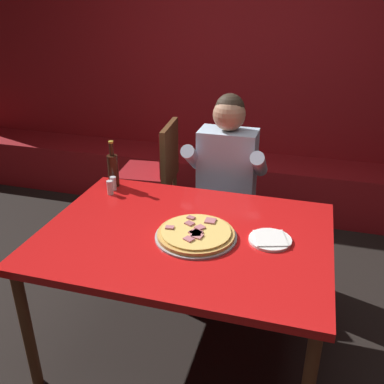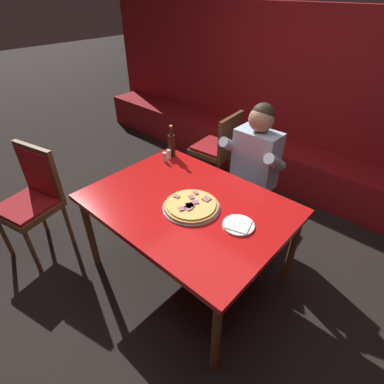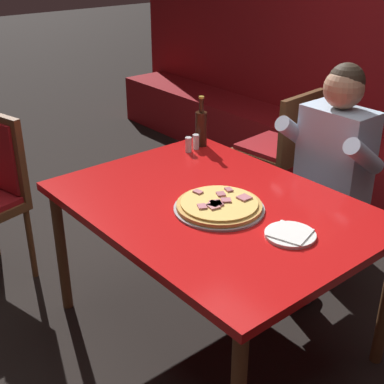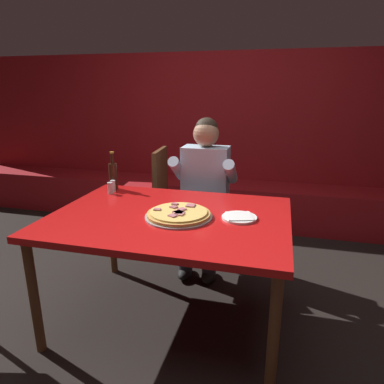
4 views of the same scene
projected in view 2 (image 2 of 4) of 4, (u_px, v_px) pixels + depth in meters
name	position (u px, v px, depth m)	size (l,w,h in m)	color
ground_plane	(188.00, 271.00, 2.60)	(24.00, 24.00, 0.00)	black
booth_wall_panel	(319.00, 102.00, 3.38)	(6.80, 0.16, 1.90)	maroon
booth_bench	(293.00, 168.00, 3.60)	(6.46, 0.48, 0.46)	maroon
main_dining_table	(187.00, 210.00, 2.21)	(1.45, 1.07, 0.75)	brown
pizza	(191.00, 206.00, 2.11)	(0.41, 0.41, 0.05)	#9E9EA3
plate_white_paper	(239.00, 225.00, 1.95)	(0.21, 0.21, 0.02)	white
beer_bottle	(172.00, 145.00, 2.69)	(0.07, 0.07, 0.29)	black
shaker_oregano	(169.00, 155.00, 2.68)	(0.04, 0.04, 0.09)	silver
shaker_red_pepper_flakes	(165.00, 157.00, 2.64)	(0.04, 0.04, 0.09)	silver
diner_seated_blue_shirt	(250.00, 170.00, 2.63)	(0.53, 0.53, 1.27)	black
dining_chair_side_aisle	(33.00, 194.00, 2.55)	(0.53, 0.53, 0.98)	brown
dining_chair_far_right	(220.00, 146.00, 3.33)	(0.48, 0.48, 0.94)	brown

